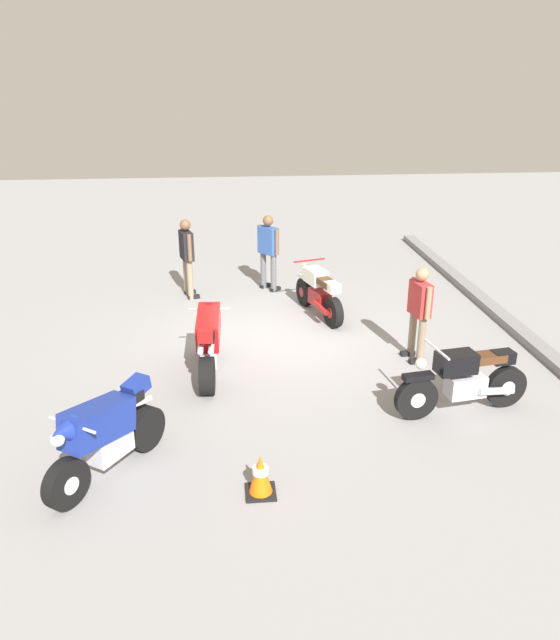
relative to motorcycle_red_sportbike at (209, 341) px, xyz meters
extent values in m
plane|color=gray|center=(-1.39, 1.27, -0.59)|extent=(40.00, 40.00, 0.00)
cube|color=gray|center=(-1.39, 5.87, -0.52)|extent=(14.00, 0.30, 0.15)
cylinder|color=black|center=(-0.66, 0.03, -0.29)|extent=(0.61, 0.19, 0.60)
cylinder|color=black|center=(0.69, -0.03, -0.29)|extent=(0.61, 0.25, 0.60)
cylinder|color=silver|center=(-0.66, 0.03, -0.29)|extent=(0.22, 0.19, 0.21)
cylinder|color=silver|center=(0.69, -0.03, -0.29)|extent=(0.22, 0.19, 0.21)
cube|color=silver|center=(0.06, 0.00, -0.19)|extent=(0.57, 0.31, 0.32)
cube|color=red|center=(-0.09, 0.00, 0.21)|extent=(1.00, 0.40, 0.57)
cone|color=red|center=(-0.61, 0.03, 0.36)|extent=(0.37, 0.36, 0.39)
cube|color=black|center=(0.31, -0.01, 0.28)|extent=(0.61, 0.29, 0.12)
cube|color=red|center=(0.61, -0.03, 0.36)|extent=(0.36, 0.24, 0.23)
cylinder|color=silver|center=(0.56, 0.05, 0.18)|extent=(0.40, 0.11, 0.17)
cylinder|color=silver|center=(0.56, -0.11, 0.18)|extent=(0.40, 0.11, 0.17)
cylinder|color=silver|center=(-0.47, 0.02, 0.38)|extent=(0.07, 0.70, 0.04)
sphere|color=silver|center=(-0.69, 0.03, 0.31)|extent=(0.16, 0.16, 0.16)
cylinder|color=black|center=(1.72, 2.96, -0.27)|extent=(0.22, 0.65, 0.64)
cylinder|color=black|center=(1.49, 4.39, -0.27)|extent=(0.22, 0.65, 0.64)
cylinder|color=silver|center=(1.72, 2.96, -0.27)|extent=(0.17, 0.24, 0.22)
cylinder|color=silver|center=(1.49, 4.39, -0.27)|extent=(0.17, 0.24, 0.22)
cube|color=silver|center=(1.60, 3.72, -0.17)|extent=(0.36, 0.60, 0.32)
cube|color=black|center=(1.63, 3.53, 0.23)|extent=(0.40, 0.60, 0.30)
cube|color=black|center=(1.72, 2.96, 0.08)|extent=(0.23, 0.46, 0.08)
cube|color=#4C2D19|center=(1.56, 3.97, 0.25)|extent=(0.35, 0.63, 0.12)
cube|color=black|center=(1.51, 4.27, 0.23)|extent=(0.27, 0.35, 0.18)
cylinder|color=silver|center=(1.71, 4.15, -0.22)|extent=(0.19, 0.57, 0.16)
cylinder|color=silver|center=(1.68, 3.20, 0.48)|extent=(0.70, 0.14, 0.04)
sphere|color=silver|center=(1.72, 2.98, 0.28)|extent=(0.16, 0.16, 0.16)
cylinder|color=black|center=(-3.11, 2.01, -0.29)|extent=(0.62, 0.32, 0.60)
cylinder|color=black|center=(-1.82, 2.39, -0.29)|extent=(0.62, 0.32, 0.60)
cylinder|color=maroon|center=(-3.11, 2.01, -0.29)|extent=(0.25, 0.23, 0.21)
cylinder|color=maroon|center=(-1.82, 2.39, -0.29)|extent=(0.25, 0.23, 0.21)
cube|color=maroon|center=(-2.42, 2.21, -0.19)|extent=(0.62, 0.43, 0.32)
cube|color=white|center=(-2.61, 2.16, 0.21)|extent=(0.63, 0.47, 0.30)
cube|color=white|center=(-3.11, 2.01, 0.04)|extent=(0.47, 0.28, 0.08)
cube|color=#4C331E|center=(-2.18, 2.28, 0.23)|extent=(0.65, 0.42, 0.12)
cube|color=white|center=(-1.89, 2.37, 0.21)|extent=(0.37, 0.30, 0.18)
cylinder|color=maroon|center=(-1.99, 2.16, -0.24)|extent=(0.57, 0.26, 0.16)
cylinder|color=maroon|center=(-2.93, 2.06, 0.46)|extent=(0.23, 0.68, 0.04)
sphere|color=silver|center=(-3.14, 2.00, 0.26)|extent=(0.16, 0.16, 0.16)
cylinder|color=black|center=(3.24, -1.59, -0.29)|extent=(0.59, 0.47, 0.60)
cylinder|color=black|center=(2.11, -0.83, -0.29)|extent=(0.62, 0.52, 0.60)
cylinder|color=silver|center=(3.24, -1.59, -0.29)|extent=(0.27, 0.27, 0.21)
cylinder|color=silver|center=(2.11, -0.83, -0.29)|extent=(0.27, 0.27, 0.21)
cube|color=silver|center=(2.63, -1.18, -0.19)|extent=(0.62, 0.54, 0.32)
cube|color=navy|center=(2.76, -1.27, 0.21)|extent=(1.02, 0.85, 0.57)
cone|color=navy|center=(3.19, -1.56, 0.36)|extent=(0.48, 0.48, 0.39)
cube|color=black|center=(2.43, -1.04, 0.28)|extent=(0.64, 0.55, 0.12)
cube|color=navy|center=(2.18, -0.88, 0.36)|extent=(0.41, 0.38, 0.23)
cylinder|color=silver|center=(2.17, -0.97, 0.18)|extent=(0.38, 0.29, 0.17)
cylinder|color=silver|center=(2.26, -0.84, 0.18)|extent=(0.38, 0.29, 0.17)
cylinder|color=silver|center=(3.07, -1.48, 0.38)|extent=(0.42, 0.60, 0.04)
sphere|color=silver|center=(3.26, -1.60, 0.31)|extent=(0.16, 0.16, 0.16)
cylinder|color=gray|center=(-3.73, -0.46, -0.16)|extent=(0.16, 0.16, 0.87)
cube|color=black|center=(-3.75, -0.40, -0.55)|extent=(0.17, 0.28, 0.08)
cylinder|color=gray|center=(-4.06, -0.55, -0.16)|extent=(0.16, 0.16, 0.87)
cube|color=black|center=(-4.08, -0.50, -0.55)|extent=(0.17, 0.28, 0.08)
cube|color=black|center=(-3.89, -0.51, 0.58)|extent=(0.53, 0.35, 0.62)
cylinder|color=brown|center=(-3.62, -0.43, 0.60)|extent=(0.11, 0.11, 0.58)
cylinder|color=brown|center=(-4.17, -0.59, 0.60)|extent=(0.11, 0.11, 0.58)
sphere|color=brown|center=(-3.89, -0.51, 1.04)|extent=(0.24, 0.24, 0.24)
cylinder|color=#59595B|center=(-4.06, 1.41, -0.16)|extent=(0.18, 0.18, 0.86)
cube|color=black|center=(-4.10, 1.46, -0.55)|extent=(0.24, 0.27, 0.08)
cylinder|color=#59595B|center=(-4.33, 1.20, -0.16)|extent=(0.18, 0.18, 0.86)
cube|color=black|center=(-4.37, 1.25, -0.55)|extent=(0.24, 0.27, 0.08)
cube|color=#3359A5|center=(-4.20, 1.30, 0.57)|extent=(0.52, 0.47, 0.61)
cylinder|color=brown|center=(-3.97, 1.48, 0.59)|extent=(0.13, 0.13, 0.58)
cylinder|color=brown|center=(-4.42, 1.13, 0.59)|extent=(0.13, 0.13, 0.58)
sphere|color=brown|center=(-4.20, 1.30, 1.03)|extent=(0.23, 0.23, 0.23)
cylinder|color=gray|center=(-0.39, 3.54, -0.18)|extent=(0.15, 0.15, 0.82)
cube|color=black|center=(-0.38, 3.48, -0.55)|extent=(0.15, 0.27, 0.08)
cylinder|color=gray|center=(-0.07, 3.59, -0.18)|extent=(0.15, 0.15, 0.82)
cube|color=black|center=(-0.06, 3.54, -0.55)|extent=(0.15, 0.27, 0.08)
cube|color=#B23333|center=(-0.23, 3.56, 0.52)|extent=(0.50, 0.30, 0.58)
cylinder|color=tan|center=(-0.50, 3.51, 0.54)|extent=(0.10, 0.10, 0.55)
cylinder|color=tan|center=(0.04, 3.62, 0.54)|extent=(0.10, 0.10, 0.55)
sphere|color=tan|center=(-0.23, 3.56, 0.95)|extent=(0.22, 0.22, 0.22)
cube|color=black|center=(3.22, 0.63, -0.58)|extent=(0.36, 0.36, 0.03)
cone|color=orange|center=(3.22, 0.63, -0.31)|extent=(0.28, 0.28, 0.50)
cylinder|color=white|center=(3.22, 0.63, -0.27)|extent=(0.19, 0.19, 0.08)
camera|label=1|loc=(9.21, 0.28, 4.02)|focal=34.41mm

